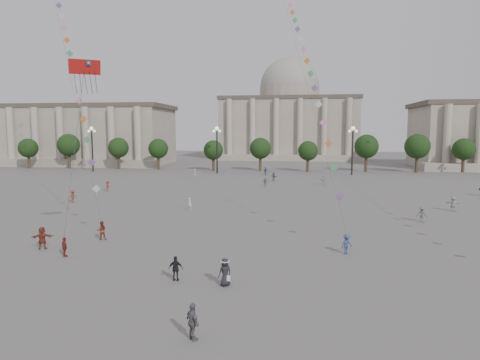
# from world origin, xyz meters

# --- Properties ---
(ground) EXTENTS (360.00, 360.00, 0.00)m
(ground) POSITION_xyz_m (0.00, 0.00, 0.00)
(ground) COLOR #5F5C59
(ground) RESTS_ON ground
(hall_west) EXTENTS (84.00, 26.22, 17.20)m
(hall_west) POSITION_xyz_m (-75.00, 93.89, 8.43)
(hall_west) COLOR gray
(hall_west) RESTS_ON ground
(hall_central) EXTENTS (48.30, 34.30, 35.50)m
(hall_central) POSITION_xyz_m (0.00, 129.22, 14.23)
(hall_central) COLOR gray
(hall_central) RESTS_ON ground
(tree_row) EXTENTS (137.12, 5.12, 8.00)m
(tree_row) POSITION_xyz_m (0.00, 78.00, 5.39)
(tree_row) COLOR #392D1C
(tree_row) RESTS_ON ground
(lamp_post_far_west) EXTENTS (2.00, 0.90, 10.65)m
(lamp_post_far_west) POSITION_xyz_m (-45.00, 70.00, 7.35)
(lamp_post_far_west) COLOR #262628
(lamp_post_far_west) RESTS_ON ground
(lamp_post_mid_west) EXTENTS (2.00, 0.90, 10.65)m
(lamp_post_mid_west) POSITION_xyz_m (-15.00, 70.00, 7.35)
(lamp_post_mid_west) COLOR #262628
(lamp_post_mid_west) RESTS_ON ground
(lamp_post_mid_east) EXTENTS (2.00, 0.90, 10.65)m
(lamp_post_mid_east) POSITION_xyz_m (15.00, 70.00, 7.35)
(lamp_post_mid_east) COLOR #262628
(lamp_post_mid_east) RESTS_ON ground
(person_crowd_0) EXTENTS (1.00, 1.03, 1.73)m
(person_crowd_0) POSITION_xyz_m (-3.81, 67.91, 0.87)
(person_crowd_0) COLOR #344A75
(person_crowd_0) RESTS_ON ground
(person_crowd_2) EXTENTS (1.03, 1.25, 1.68)m
(person_crowd_2) POSITION_xyz_m (-26.83, 27.84, 0.84)
(person_crowd_2) COLOR maroon
(person_crowd_2) RESTS_ON ground
(person_crowd_4) EXTENTS (1.53, 1.65, 1.84)m
(person_crowd_4) POSITION_xyz_m (7.87, 51.28, 0.92)
(person_crowd_4) COLOR #BCBCB7
(person_crowd_4) RESTS_ON ground
(person_crowd_6) EXTENTS (1.16, 0.84, 1.62)m
(person_crowd_6) POSITION_xyz_m (16.31, 21.26, 0.81)
(person_crowd_6) COLOR #58585C
(person_crowd_6) RESTS_ON ground
(person_crowd_7) EXTENTS (1.75, 0.77, 1.83)m
(person_crowd_7) POSITION_xyz_m (21.79, 28.16, 0.91)
(person_crowd_7) COLOR beige
(person_crowd_7) RESTS_ON ground
(person_crowd_10) EXTENTS (0.72, 0.81, 1.87)m
(person_crowd_10) POSITION_xyz_m (-17.73, 59.88, 0.93)
(person_crowd_10) COLOR silver
(person_crowd_10) RESTS_ON ground
(person_crowd_12) EXTENTS (1.48, 1.38, 1.66)m
(person_crowd_12) POSITION_xyz_m (-1.37, 56.67, 0.83)
(person_crowd_12) COLOR slate
(person_crowd_12) RESTS_ON ground
(person_crowd_13) EXTENTS (0.67, 0.62, 1.54)m
(person_crowd_13) POSITION_xyz_m (-9.83, 24.56, 0.77)
(person_crowd_13) COLOR white
(person_crowd_13) RESTS_ON ground
(person_crowd_16) EXTENTS (0.88, 0.37, 1.49)m
(person_crowd_16) POSITION_xyz_m (-2.39, 48.26, 0.74)
(person_crowd_16) COLOR slate
(person_crowd_16) RESTS_ON ground
(person_crowd_17) EXTENTS (0.65, 1.12, 1.71)m
(person_crowd_17) POSITION_xyz_m (-26.95, 38.89, 0.86)
(person_crowd_17) COLOR brown
(person_crowd_17) RESTS_ON ground
(tourist_0) EXTENTS (0.94, 0.89, 1.56)m
(tourist_0) POSITION_xyz_m (-14.50, 4.27, 0.78)
(tourist_0) COLOR maroon
(tourist_0) RESTS_ON ground
(tourist_2) EXTENTS (1.80, 1.16, 1.85)m
(tourist_2) POSITION_xyz_m (-17.51, 6.11, 0.93)
(tourist_2) COLOR maroon
(tourist_2) RESTS_ON ground
(tourist_3) EXTENTS (1.02, 1.06, 1.78)m
(tourist_3) POSITION_xyz_m (-1.58, -7.28, 0.89)
(tourist_3) COLOR slate
(tourist_3) RESTS_ON ground
(tourist_4) EXTENTS (0.97, 0.44, 1.63)m
(tourist_4) POSITION_xyz_m (-4.56, 0.28, 0.81)
(tourist_4) COLOR black
(tourist_4) RESTS_ON ground
(kite_flyer_0) EXTENTS (1.00, 0.91, 1.68)m
(kite_flyer_0) POSITION_xyz_m (-14.06, 9.63, 0.84)
(kite_flyer_0) COLOR brown
(kite_flyer_0) RESTS_ON ground
(kite_flyer_1) EXTENTS (1.18, 1.11, 1.60)m
(kite_flyer_1) POSITION_xyz_m (7.04, 7.92, 0.80)
(kite_flyer_1) COLOR navy
(kite_flyer_1) RESTS_ON ground
(hat_person) EXTENTS (1.01, 0.97, 1.75)m
(hat_person) POSITION_xyz_m (-1.27, -0.18, 0.91)
(hat_person) COLOR black
(hat_person) RESTS_ON ground
(dragon_kite) EXTENTS (2.21, 1.53, 13.24)m
(dragon_kite) POSITION_xyz_m (-12.30, 4.31, 13.47)
(dragon_kite) COLOR red
(dragon_kite) RESTS_ON ground
(kite_train_west) EXTENTS (26.11, 33.83, 62.31)m
(kite_train_west) POSITION_xyz_m (-27.75, 27.76, 26.12)
(kite_train_west) COLOR #3F3F3F
(kite_train_west) RESTS_ON ground
(kite_train_mid) EXTENTS (10.20, 53.46, 71.27)m
(kite_train_mid) POSITION_xyz_m (1.96, 36.57, 25.81)
(kite_train_mid) COLOR #3F3F3F
(kite_train_mid) RESTS_ON ground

